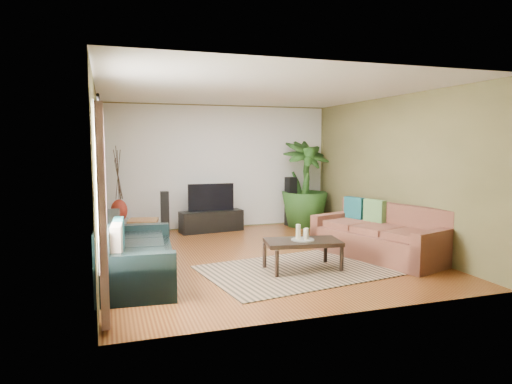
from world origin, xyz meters
name	(u,v)px	position (x,y,z in m)	size (l,w,h in m)	color
floor	(260,256)	(0.00, 0.00, 0.00)	(5.50, 5.50, 0.00)	brown
ceiling	(260,91)	(0.00, 0.00, 2.70)	(5.50, 5.50, 0.00)	white
wall_back	(220,167)	(0.00, 2.75, 1.35)	(5.00, 5.00, 0.00)	olive
wall_front	(343,192)	(0.00, -2.75, 1.35)	(5.00, 5.00, 0.00)	olive
wall_left	(98,179)	(-2.50, 0.00, 1.35)	(5.50, 5.50, 0.00)	olive
wall_right	(391,172)	(2.50, 0.00, 1.35)	(5.50, 5.50, 0.00)	olive
backwall_panel	(220,167)	(0.00, 2.74, 1.35)	(4.90, 4.90, 0.00)	white
window_pane	(97,184)	(-2.48, -1.60, 1.40)	(1.80, 1.80, 0.00)	white
curtain_near	(102,216)	(-2.43, -2.35, 1.15)	(0.08, 0.35, 2.20)	gray
curtain_far	(103,199)	(-2.43, -0.85, 1.15)	(0.08, 0.35, 2.20)	gray
curtain_rod	(99,103)	(-2.43, -1.60, 2.30)	(0.03, 0.03, 1.90)	black
sofa_left	(138,249)	(-2.01, -0.74, 0.42)	(2.15, 0.92, 0.85)	black
sofa_right	(379,231)	(1.84, -0.66, 0.42)	(2.21, 0.99, 0.85)	brown
area_rug	(295,270)	(0.21, -1.01, 0.01)	(2.59, 1.83, 0.01)	#A2805F
coffee_table	(303,255)	(0.33, -0.99, 0.22)	(1.09, 0.59, 0.45)	black
candle_tray	(303,240)	(0.33, -0.99, 0.45)	(0.34, 0.34, 0.01)	gray
candle_tall	(298,232)	(0.27, -0.96, 0.57)	(0.07, 0.07, 0.22)	#F0E8CA
candle_mid	(306,234)	(0.37, -1.03, 0.54)	(0.07, 0.07, 0.17)	beige
candle_short	(305,233)	(0.40, -0.93, 0.53)	(0.07, 0.07, 0.14)	beige
tv_stand	(211,221)	(-0.29, 2.35, 0.22)	(1.33, 0.40, 0.44)	black
television	(211,197)	(-0.29, 2.37, 0.73)	(0.98, 0.05, 0.58)	black
speaker_left	(165,214)	(-1.29, 2.13, 0.45)	(0.16, 0.18, 0.91)	black
speaker_right	(291,201)	(1.59, 2.50, 0.55)	(0.20, 0.22, 1.11)	black
potted_plant	(304,184)	(1.85, 2.33, 0.96)	(1.08, 1.08, 1.92)	#1F4517
plant_pot	(304,220)	(1.85, 2.33, 0.14)	(0.36, 0.36, 0.28)	black
pedestal	(120,227)	(-2.16, 2.45, 0.18)	(0.36, 0.36, 0.36)	gray
vase	(119,211)	(-2.16, 2.45, 0.52)	(0.33, 0.33, 0.46)	maroon
side_table	(143,234)	(-1.79, 1.16, 0.26)	(0.49, 0.49, 0.52)	brown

